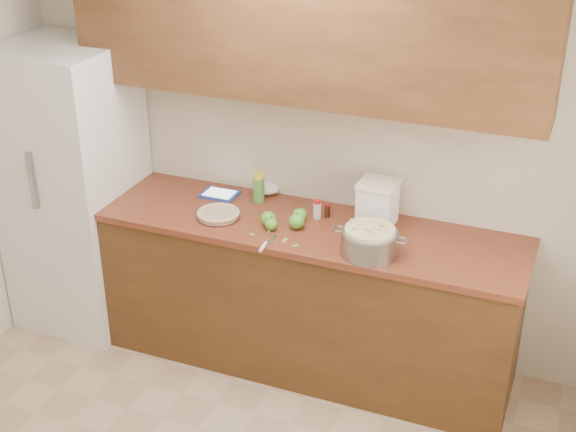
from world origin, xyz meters
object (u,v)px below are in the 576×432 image
at_px(colander, 369,242).
at_px(flour_canister, 378,203).
at_px(tablet, 220,194).
at_px(pie, 218,214).

distance_m(colander, flour_canister, 0.35).
distance_m(flour_canister, tablet, 0.99).
xyz_separation_m(pie, tablet, (-0.13, 0.27, -0.01)).
height_order(colander, tablet, colander).
relative_size(colander, flour_canister, 1.56).
distance_m(pie, tablet, 0.30).
height_order(colander, flour_canister, flour_canister).
xyz_separation_m(colander, tablet, (-1.04, 0.36, -0.06)).
height_order(pie, flour_canister, flour_canister).
bearing_deg(colander, tablet, 161.16).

